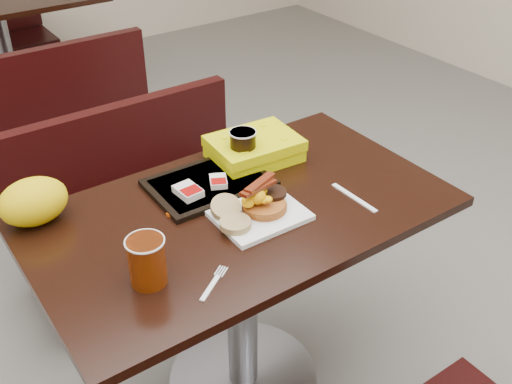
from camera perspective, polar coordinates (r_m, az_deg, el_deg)
floor at (r=2.27m, az=-1.18°, el=-17.29°), size 6.00×7.00×0.01m
table_near at (r=1.99m, az=-1.31°, el=-10.43°), size 1.20×0.70×0.75m
bench_near_n at (r=2.48m, az=-10.35°, el=-1.32°), size 1.00×0.46×0.72m
table_far at (r=4.12m, az=-22.35°, el=11.37°), size 1.20×0.70×0.75m
bench_far_s at (r=3.49m, az=-19.16°, el=7.97°), size 1.00×0.46×0.72m
platter at (r=1.71m, az=0.38°, el=-2.21°), size 0.25×0.20×0.01m
pancake_stack at (r=1.72m, az=0.79°, el=-1.21°), size 0.15×0.15×0.03m
sausage_patty at (r=1.73m, az=1.64°, el=-0.06°), size 0.09×0.09×0.01m
scrambled_eggs at (r=1.68m, az=0.10°, el=-0.55°), size 0.09×0.08×0.05m
bacon_strips at (r=1.67m, az=0.24°, el=0.48°), size 0.15×0.10×0.01m
muffin_bottom at (r=1.65m, az=-1.95°, el=-3.00°), size 0.11×0.11×0.02m
muffin_top at (r=1.69m, az=-2.85°, el=-1.45°), size 0.10×0.10×0.05m
coffee_cup_near at (r=1.49m, az=-10.17°, el=-6.42°), size 0.10×0.10×0.13m
fork at (r=1.49m, az=-4.32°, el=-8.96°), size 0.12×0.09×0.00m
knife at (r=1.82m, az=9.19°, el=-0.52°), size 0.02×0.18×0.00m
condiment_syrup at (r=1.74m, az=-7.71°, el=-2.00°), size 0.04×0.04×0.01m
condiment_ketchup at (r=1.81m, az=-3.05°, el=-0.15°), size 0.04×0.03×0.01m
tray at (r=1.85m, az=-4.42°, el=0.83°), size 0.36×0.26×0.02m
hashbrown_sleeve_left at (r=1.79m, az=-6.38°, el=0.08°), size 0.07×0.09×0.02m
hashbrown_sleeve_right at (r=1.83m, az=-3.55°, el=1.01°), size 0.07×0.08×0.02m
coffee_cup_far at (r=1.91m, az=-1.23°, el=4.20°), size 0.08×0.08×0.11m
clamshell at (r=1.97m, az=-0.16°, el=4.09°), size 0.29×0.23×0.07m
paper_bag at (r=1.77m, az=-20.15°, el=-0.85°), size 0.20×0.15×0.13m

